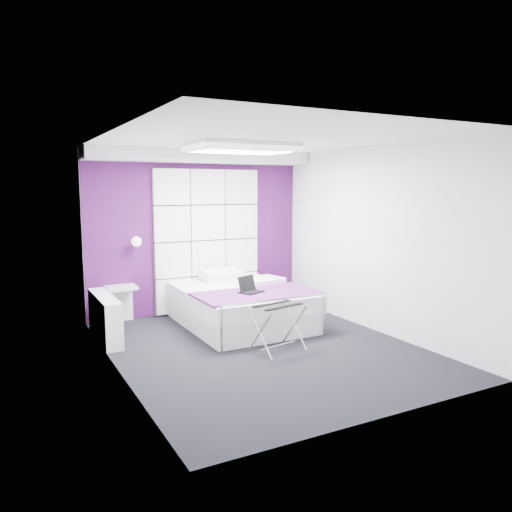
{
  "coord_description": "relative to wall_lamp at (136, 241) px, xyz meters",
  "views": [
    {
      "loc": [
        -2.94,
        -5.36,
        2.01
      ],
      "look_at": [
        0.09,
        0.35,
        1.13
      ],
      "focal_mm": 35.0,
      "sensor_mm": 36.0,
      "label": 1
    }
  ],
  "objects": [
    {
      "name": "accent_wall",
      "position": [
        1.05,
        0.13,
        0.08
      ],
      "size": [
        3.58,
        0.02,
        2.58
      ],
      "primitive_type": "cube",
      "color": "#431047",
      "rests_on": "wall_back"
    },
    {
      "name": "skylight",
      "position": [
        1.05,
        -1.46,
        1.33
      ],
      "size": [
        1.36,
        0.86,
        0.12
      ],
      "primitive_type": null,
      "color": "white",
      "rests_on": "ceiling"
    },
    {
      "name": "ceiling",
      "position": [
        1.05,
        -2.06,
        1.38
      ],
      "size": [
        4.4,
        4.4,
        0.0
      ],
      "primitive_type": "plane",
      "rotation": [
        3.14,
        0.0,
        0.0
      ],
      "color": "white",
      "rests_on": "wall_back"
    },
    {
      "name": "headboard",
      "position": [
        1.2,
        0.08,
        -0.05
      ],
      "size": [
        1.8,
        0.08,
        2.3
      ],
      "primitive_type": null,
      "color": "white",
      "rests_on": "wall_back"
    },
    {
      "name": "wall_back",
      "position": [
        1.05,
        0.14,
        0.08
      ],
      "size": [
        3.6,
        0.0,
        3.6
      ],
      "primitive_type": "plane",
      "rotation": [
        1.57,
        0.0,
        0.0
      ],
      "color": "white",
      "rests_on": "floor"
    },
    {
      "name": "luggage_rack",
      "position": [
        1.16,
        -2.24,
        -0.93
      ],
      "size": [
        0.59,
        0.44,
        0.58
      ],
      "rotation": [
        0.0,
        0.0,
        0.2
      ],
      "color": "silver",
      "rests_on": "floor"
    },
    {
      "name": "wall_right",
      "position": [
        2.85,
        -2.06,
        0.08
      ],
      "size": [
        0.0,
        4.4,
        4.4
      ],
      "primitive_type": "plane",
      "rotation": [
        1.57,
        0.0,
        -1.57
      ],
      "color": "white",
      "rests_on": "floor"
    },
    {
      "name": "soffit",
      "position": [
        1.05,
        -0.11,
        1.28
      ],
      "size": [
        3.58,
        0.5,
        0.2
      ],
      "primitive_type": "cube",
      "color": "silver",
      "rests_on": "wall_back"
    },
    {
      "name": "nightstand",
      "position": [
        -0.25,
        -0.04,
        -0.68
      ],
      "size": [
        0.44,
        0.35,
        0.05
      ],
      "primitive_type": "cube",
      "color": "silver",
      "rests_on": "wall_back"
    },
    {
      "name": "bed",
      "position": [
        1.29,
        -0.94,
        -0.92
      ],
      "size": [
        1.69,
        2.04,
        0.72
      ],
      "color": "silver",
      "rests_on": "floor"
    },
    {
      "name": "wall_left",
      "position": [
        -0.75,
        -2.06,
        0.08
      ],
      "size": [
        0.0,
        4.4,
        4.4
      ],
      "primitive_type": "plane",
      "rotation": [
        1.57,
        0.0,
        1.57
      ],
      "color": "white",
      "rests_on": "floor"
    },
    {
      "name": "wall_lamp",
      "position": [
        0.0,
        0.0,
        0.0
      ],
      "size": [
        0.15,
        0.15,
        0.15
      ],
      "primitive_type": "sphere",
      "color": "white",
      "rests_on": "wall_back"
    },
    {
      "name": "radiator",
      "position": [
        -0.64,
        -0.76,
        -0.92
      ],
      "size": [
        0.22,
        1.2,
        0.6
      ],
      "primitive_type": "cube",
      "color": "silver",
      "rests_on": "floor"
    },
    {
      "name": "laptop",
      "position": [
        1.22,
        -1.37,
        -0.59
      ],
      "size": [
        0.32,
        0.23,
        0.23
      ],
      "rotation": [
        0.0,
        0.0,
        0.4
      ],
      "color": "black",
      "rests_on": "bed"
    },
    {
      "name": "floor",
      "position": [
        1.05,
        -2.06,
        -1.22
      ],
      "size": [
        4.4,
        4.4,
        0.0
      ],
      "primitive_type": "plane",
      "color": "black",
      "rests_on": "ground"
    }
  ]
}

